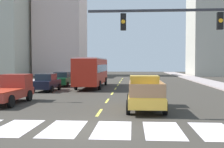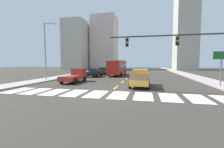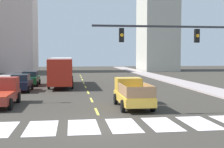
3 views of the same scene
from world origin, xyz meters
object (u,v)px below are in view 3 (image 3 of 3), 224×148
at_px(pickup_dark, 2,93).
at_px(sedan_near_left, 21,83).
at_px(traffic_signal_gantry, 217,45).
at_px(pickup_stakebed, 132,93).
at_px(city_bus, 61,70).
at_px(sedan_mid, 30,78).

height_order(pickup_dark, sedan_near_left, pickup_dark).
bearing_deg(pickup_dark, traffic_signal_gantry, -20.22).
bearing_deg(sedan_near_left, pickup_stakebed, -50.43).
xyz_separation_m(pickup_stakebed, city_bus, (-5.38, 14.73, 1.02)).
bearing_deg(pickup_stakebed, sedan_mid, 118.39).
distance_m(pickup_stakebed, traffic_signal_gantry, 6.56).
bearing_deg(sedan_mid, city_bus, -16.01).
bearing_deg(city_bus, sedan_mid, 163.76).
bearing_deg(sedan_mid, traffic_signal_gantry, -51.01).
bearing_deg(sedan_near_left, city_bus, 46.72).
distance_m(pickup_stakebed, sedan_near_left, 13.80).
bearing_deg(traffic_signal_gantry, city_bus, 120.22).
xyz_separation_m(city_bus, sedan_mid, (-3.69, 1.23, -1.09)).
height_order(city_bus, traffic_signal_gantry, traffic_signal_gantry).
distance_m(pickup_stakebed, city_bus, 15.71).
height_order(pickup_dark, sedan_mid, pickup_dark).
distance_m(city_bus, sedan_mid, 4.05).
bearing_deg(sedan_mid, sedan_near_left, -89.26).
relative_size(pickup_stakebed, pickup_dark, 1.00).
distance_m(pickup_dark, traffic_signal_gantry, 15.24).
bearing_deg(pickup_dark, city_bus, 71.41).
bearing_deg(sedan_near_left, sedan_mid, 85.77).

